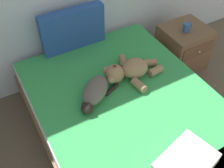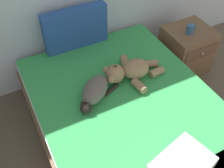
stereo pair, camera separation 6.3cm
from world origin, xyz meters
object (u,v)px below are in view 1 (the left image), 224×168
object	(u,v)px
cat	(95,92)
cell_phone	(142,65)
mug	(187,27)
nightstand	(182,48)
bed	(129,120)
teddy_bear	(129,70)
throw_pillow	(186,163)
patterned_cushion	(73,29)

from	to	relation	value
cat	cell_phone	distance (m)	0.61
cell_phone	mug	world-z (taller)	mug
nightstand	mug	distance (m)	0.31
bed	teddy_bear	xyz separation A→B (m)	(0.16, 0.28, 0.32)
bed	throw_pillow	world-z (taller)	throw_pillow
bed	teddy_bear	world-z (taller)	teddy_bear
nightstand	mug	xyz separation A→B (m)	(-0.04, -0.03, 0.31)
patterned_cushion	nightstand	world-z (taller)	patterned_cushion
teddy_bear	mug	distance (m)	0.93
throw_pillow	mug	bearing A→B (deg)	49.49
cat	cell_phone	bearing A→B (deg)	14.52
cell_phone	teddy_bear	bearing A→B (deg)	-160.75
teddy_bear	nightstand	bearing A→B (deg)	17.47
mug	cat	bearing A→B (deg)	-164.81
patterned_cushion	nightstand	distance (m)	1.31
cat	teddy_bear	size ratio (longest dim) A/B	0.75
teddy_bear	nightstand	world-z (taller)	teddy_bear
patterned_cushion	teddy_bear	size ratio (longest dim) A/B	1.16
cell_phone	nightstand	world-z (taller)	nightstand
patterned_cushion	cell_phone	xyz separation A→B (m)	(0.45, -0.59, -0.20)
mug	bed	bearing A→B (deg)	-152.73
throw_pillow	bed	bearing A→B (deg)	91.27
teddy_bear	throw_pillow	distance (m)	0.96
bed	patterned_cushion	bearing A→B (deg)	95.33
bed	patterned_cushion	xyz separation A→B (m)	(-0.09, 0.94, 0.45)
bed	throw_pillow	bearing A→B (deg)	-88.73
throw_pillow	teddy_bear	bearing A→B (deg)	81.37
throw_pillow	mug	size ratio (longest dim) A/B	3.33
patterned_cushion	nightstand	size ratio (longest dim) A/B	1.24
mug	nightstand	bearing A→B (deg)	35.95
cat	nightstand	size ratio (longest dim) A/B	0.81
bed	throw_pillow	xyz separation A→B (m)	(0.01, -0.67, 0.30)
cat	throw_pillow	distance (m)	0.90
bed	teddy_bear	size ratio (longest dim) A/B	3.62
patterned_cushion	cell_phone	world-z (taller)	patterned_cushion
patterned_cushion	throw_pillow	distance (m)	1.62
cell_phone	mug	bearing A→B (deg)	15.76
cat	patterned_cushion	bearing A→B (deg)	79.33
patterned_cushion	mug	world-z (taller)	patterned_cushion
patterned_cushion	cat	distance (m)	0.77
patterned_cushion	teddy_bear	xyz separation A→B (m)	(0.25, -0.66, -0.13)
bed	cell_phone	xyz separation A→B (m)	(0.36, 0.35, 0.25)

